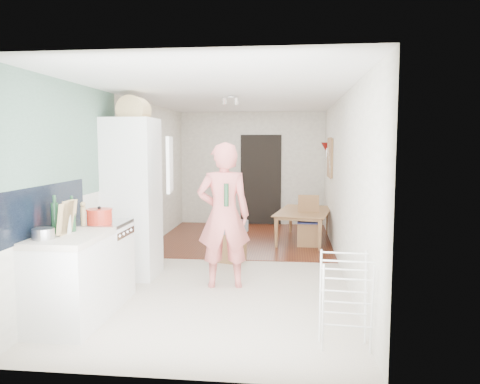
% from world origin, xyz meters
% --- Properties ---
extents(room_shell, '(3.20, 7.00, 2.50)m').
position_xyz_m(room_shell, '(0.00, 0.00, 1.25)').
color(room_shell, white).
rests_on(room_shell, ground).
extents(floor, '(3.20, 7.00, 0.01)m').
position_xyz_m(floor, '(0.00, 0.00, 0.00)').
color(floor, beige).
rests_on(floor, ground).
extents(wood_floor_overlay, '(3.20, 3.30, 0.01)m').
position_xyz_m(wood_floor_overlay, '(0.00, 1.85, 0.01)').
color(wood_floor_overlay, '#592811').
rests_on(wood_floor_overlay, room_shell).
extents(sage_wall_panel, '(0.02, 3.00, 1.30)m').
position_xyz_m(sage_wall_panel, '(-1.59, -2.00, 1.85)').
color(sage_wall_panel, slate).
rests_on(sage_wall_panel, room_shell).
extents(tile_splashback, '(0.02, 1.90, 0.50)m').
position_xyz_m(tile_splashback, '(-1.59, -2.55, 1.15)').
color(tile_splashback, black).
rests_on(tile_splashback, room_shell).
extents(doorway_recess, '(0.90, 0.04, 2.00)m').
position_xyz_m(doorway_recess, '(0.20, 3.48, 1.00)').
color(doorway_recess, black).
rests_on(doorway_recess, room_shell).
extents(base_cabinet, '(0.60, 0.90, 0.86)m').
position_xyz_m(base_cabinet, '(-1.30, -2.55, 0.43)').
color(base_cabinet, white).
rests_on(base_cabinet, room_shell).
extents(worktop, '(0.62, 0.92, 0.06)m').
position_xyz_m(worktop, '(-1.30, -2.55, 0.89)').
color(worktop, beige).
rests_on(worktop, room_shell).
extents(range_cooker, '(0.60, 0.60, 0.88)m').
position_xyz_m(range_cooker, '(-1.30, -1.80, 0.44)').
color(range_cooker, white).
rests_on(range_cooker, room_shell).
extents(cooker_top, '(0.60, 0.60, 0.04)m').
position_xyz_m(cooker_top, '(-1.30, -1.80, 0.90)').
color(cooker_top, '#BBBBBE').
rests_on(cooker_top, room_shell).
extents(fridge_housing, '(0.66, 0.66, 2.15)m').
position_xyz_m(fridge_housing, '(-1.27, -0.78, 1.07)').
color(fridge_housing, white).
rests_on(fridge_housing, room_shell).
extents(fridge_door, '(0.14, 0.56, 0.70)m').
position_xyz_m(fridge_door, '(-0.66, -1.08, 1.55)').
color(fridge_door, white).
rests_on(fridge_door, room_shell).
extents(fridge_interior, '(0.02, 0.52, 0.66)m').
position_xyz_m(fridge_interior, '(-0.96, -0.78, 1.55)').
color(fridge_interior, white).
rests_on(fridge_interior, room_shell).
extents(pinboard, '(0.03, 0.90, 0.70)m').
position_xyz_m(pinboard, '(1.58, 1.90, 1.55)').
color(pinboard, tan).
rests_on(pinboard, room_shell).
extents(pinboard_frame, '(0.00, 0.94, 0.74)m').
position_xyz_m(pinboard_frame, '(1.57, 1.90, 1.55)').
color(pinboard_frame, olive).
rests_on(pinboard_frame, room_shell).
extents(wall_sconce, '(0.18, 0.18, 0.16)m').
position_xyz_m(wall_sconce, '(1.54, 2.55, 1.75)').
color(wall_sconce, '#6B0D0A').
rests_on(wall_sconce, room_shell).
extents(person, '(0.86, 0.64, 2.16)m').
position_xyz_m(person, '(0.03, -1.12, 1.08)').
color(person, '#E1706C').
rests_on(person, floor).
extents(dining_table, '(0.99, 1.50, 0.49)m').
position_xyz_m(dining_table, '(1.15, 1.77, 0.24)').
color(dining_table, olive).
rests_on(dining_table, floor).
extents(dining_chair, '(0.39, 0.39, 0.89)m').
position_xyz_m(dining_chair, '(1.18, 1.37, 0.45)').
color(dining_chair, olive).
rests_on(dining_chair, floor).
extents(stool, '(0.43, 0.43, 0.45)m').
position_xyz_m(stool, '(-0.02, 0.13, 0.23)').
color(stool, olive).
rests_on(stool, floor).
extents(grey_drape, '(0.49, 0.49, 0.18)m').
position_xyz_m(grey_drape, '(-0.03, 0.13, 0.54)').
color(grey_drape, gray).
rests_on(grey_drape, stool).
extents(drying_rack, '(0.46, 0.42, 0.84)m').
position_xyz_m(drying_rack, '(1.36, -2.77, 0.42)').
color(drying_rack, white).
rests_on(drying_rack, floor).
extents(bread_bin, '(0.41, 0.39, 0.21)m').
position_xyz_m(bread_bin, '(-1.21, -0.80, 2.25)').
color(bread_bin, tan).
rests_on(bread_bin, fridge_housing).
extents(red_casserole, '(0.33, 0.33, 0.17)m').
position_xyz_m(red_casserole, '(-1.26, -1.90, 1.00)').
color(red_casserole, red).
rests_on(red_casserole, cooker_top).
extents(steel_pan, '(0.25, 0.25, 0.10)m').
position_xyz_m(steel_pan, '(-1.44, -2.78, 0.97)').
color(steel_pan, '#BBBBBE').
rests_on(steel_pan, worktop).
extents(held_bottle, '(0.06, 0.06, 0.28)m').
position_xyz_m(held_bottle, '(0.10, -1.31, 1.20)').
color(held_bottle, '#1C4326').
rests_on(held_bottle, person).
extents(bottle_a, '(0.08, 0.08, 0.31)m').
position_xyz_m(bottle_a, '(-1.45, -2.51, 1.08)').
color(bottle_a, '#1C4326').
rests_on(bottle_a, worktop).
extents(bottle_b, '(0.08, 0.08, 0.30)m').
position_xyz_m(bottle_b, '(-1.34, -2.37, 1.07)').
color(bottle_b, '#1C4326').
rests_on(bottle_b, worktop).
extents(bottle_c, '(0.08, 0.08, 0.20)m').
position_xyz_m(bottle_c, '(-1.35, -2.47, 1.02)').
color(bottle_c, beige).
rests_on(bottle_c, worktop).
extents(pepper_mill_front, '(0.08, 0.08, 0.22)m').
position_xyz_m(pepper_mill_front, '(-1.44, -2.24, 1.03)').
color(pepper_mill_front, tan).
rests_on(pepper_mill_front, worktop).
extents(pepper_mill_back, '(0.06, 0.06, 0.20)m').
position_xyz_m(pepper_mill_back, '(-1.39, -2.02, 1.02)').
color(pepper_mill_back, tan).
rests_on(pepper_mill_back, worktop).
extents(chopping_boards, '(0.08, 0.25, 0.34)m').
position_xyz_m(chopping_boards, '(-1.32, -2.53, 1.09)').
color(chopping_boards, tan).
rests_on(chopping_boards, worktop).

